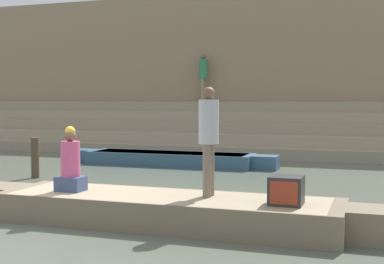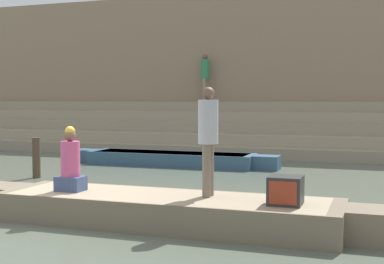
% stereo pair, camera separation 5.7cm
% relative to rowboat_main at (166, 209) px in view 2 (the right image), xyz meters
% --- Properties ---
extents(ground_plane, '(120.00, 120.00, 0.00)m').
position_rel_rowboat_main_xyz_m(ground_plane, '(-1.99, -0.12, -0.24)').
color(ground_plane, '#566051').
extents(ghat_steps, '(36.00, 3.04, 1.83)m').
position_rel_rowboat_main_xyz_m(ghat_steps, '(-1.99, 11.01, 0.43)').
color(ghat_steps, gray).
rests_on(ghat_steps, ground).
extents(back_wall, '(34.20, 1.28, 5.95)m').
position_rel_rowboat_main_xyz_m(back_wall, '(-1.99, 12.72, 2.71)').
color(back_wall, '#937A60').
rests_on(back_wall, ground).
extents(rowboat_main, '(6.74, 1.51, 0.44)m').
position_rel_rowboat_main_xyz_m(rowboat_main, '(0.00, 0.00, 0.00)').
color(rowboat_main, '#756651').
rests_on(rowboat_main, ground).
extents(person_standing, '(0.30, 0.30, 1.65)m').
position_rel_rowboat_main_xyz_m(person_standing, '(0.62, 0.15, 1.16)').
color(person_standing, '#756656').
rests_on(person_standing, rowboat_main).
extents(person_rowing, '(0.42, 0.33, 1.04)m').
position_rel_rowboat_main_xyz_m(person_rowing, '(-1.60, -0.10, 0.63)').
color(person_rowing, '#3D4C75').
rests_on(person_rowing, rowboat_main).
extents(tv_set, '(0.46, 0.46, 0.40)m').
position_rel_rowboat_main_xyz_m(tv_set, '(1.83, -0.09, 0.41)').
color(tv_set, '#2D2D2D').
rests_on(tv_set, rowboat_main).
extents(moored_boat_shore, '(6.28, 1.16, 0.38)m').
position_rel_rowboat_main_xyz_m(moored_boat_shore, '(-2.62, 6.86, -0.03)').
color(moored_boat_shore, '#33516B').
rests_on(moored_boat_shore, ground).
extents(mooring_post, '(0.19, 0.19, 0.98)m').
position_rel_rowboat_main_xyz_m(mooring_post, '(-4.81, 3.49, 0.25)').
color(mooring_post, '#473828').
rests_on(mooring_post, ground).
extents(person_on_steps, '(0.31, 0.31, 1.79)m').
position_rel_rowboat_main_xyz_m(person_on_steps, '(-3.19, 11.82, 2.64)').
color(person_on_steps, gray).
rests_on(person_on_steps, ghat_steps).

